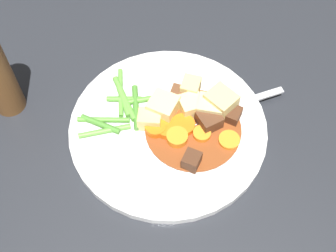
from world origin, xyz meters
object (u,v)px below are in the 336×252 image
(carrot_slice_0, at_px, (182,128))
(carrot_slice_4, at_px, (166,128))
(meat_chunk_1, at_px, (179,96))
(potato_chunk_5, at_px, (211,108))
(potato_chunk_0, at_px, (163,107))
(carrot_slice_1, at_px, (202,134))
(potato_chunk_4, at_px, (191,88))
(carrot_slice_2, at_px, (156,128))
(potato_chunk_1, at_px, (221,103))
(fork, at_px, (224,108))
(meat_chunk_0, at_px, (209,120))
(potato_chunk_2, at_px, (150,117))
(potato_chunk_3, at_px, (191,105))
(carrot_slice_3, at_px, (177,138))
(meat_chunk_3, at_px, (192,161))
(dinner_plate, at_px, (168,128))
(meat_chunk_2, at_px, (234,115))
(carrot_slice_5, at_px, (229,140))

(carrot_slice_0, height_order, carrot_slice_4, carrot_slice_4)
(carrot_slice_0, height_order, meat_chunk_1, meat_chunk_1)
(carrot_slice_4, height_order, potato_chunk_5, potato_chunk_5)
(potato_chunk_0, bearing_deg, potato_chunk_5, 7.57)
(carrot_slice_1, distance_m, potato_chunk_4, 0.07)
(carrot_slice_2, height_order, potato_chunk_1, potato_chunk_1)
(carrot_slice_0, relative_size, potato_chunk_1, 0.88)
(carrot_slice_2, relative_size, potato_chunk_5, 0.82)
(carrot_slice_0, xyz_separation_m, potato_chunk_1, (0.05, 0.04, 0.01))
(potato_chunk_1, bearing_deg, fork, 30.01)
(carrot_slice_4, height_order, meat_chunk_0, meat_chunk_0)
(carrot_slice_4, bearing_deg, potato_chunk_2, 154.54)
(potato_chunk_3, relative_size, meat_chunk_0, 1.05)
(potato_chunk_2, relative_size, potato_chunk_3, 1.01)
(carrot_slice_3, xyz_separation_m, meat_chunk_3, (0.02, -0.03, 0.00))
(dinner_plate, bearing_deg, carrot_slice_0, -10.30)
(dinner_plate, relative_size, potato_chunk_0, 7.52)
(carrot_slice_2, bearing_deg, carrot_slice_3, -20.00)
(carrot_slice_3, relative_size, meat_chunk_2, 1.18)
(meat_chunk_0, bearing_deg, potato_chunk_3, 142.75)
(meat_chunk_1, bearing_deg, potato_chunk_2, -129.16)
(carrot_slice_3, xyz_separation_m, potato_chunk_3, (0.01, 0.05, 0.01))
(carrot_slice_5, relative_size, potato_chunk_1, 0.76)
(potato_chunk_4, bearing_deg, potato_chunk_0, -130.84)
(potato_chunk_1, bearing_deg, carrot_slice_2, -151.25)
(meat_chunk_3, bearing_deg, dinner_plate, 125.49)
(carrot_slice_5, bearing_deg, potato_chunk_3, 142.37)
(carrot_slice_4, distance_m, potato_chunk_3, 0.05)
(carrot_slice_1, xyz_separation_m, carrot_slice_4, (-0.05, 0.00, 0.00))
(dinner_plate, height_order, meat_chunk_1, meat_chunk_1)
(potato_chunk_1, relative_size, fork, 0.24)
(carrot_slice_3, relative_size, meat_chunk_0, 0.99)
(carrot_slice_3, relative_size, meat_chunk_1, 1.15)
(potato_chunk_1, height_order, potato_chunk_3, potato_chunk_1)
(carrot_slice_2, bearing_deg, meat_chunk_0, 15.11)
(carrot_slice_0, xyz_separation_m, carrot_slice_1, (0.03, -0.01, -0.00))
(carrot_slice_0, relative_size, potato_chunk_5, 0.91)
(carrot_slice_5, relative_size, meat_chunk_2, 1.17)
(potato_chunk_1, relative_size, meat_chunk_1, 1.49)
(carrot_slice_4, bearing_deg, meat_chunk_1, 78.30)
(potato_chunk_1, bearing_deg, carrot_slice_3, -132.61)
(dinner_plate, height_order, carrot_slice_3, carrot_slice_3)
(meat_chunk_1, bearing_deg, carrot_slice_2, -114.16)
(potato_chunk_3, xyz_separation_m, potato_chunk_5, (0.03, -0.00, 0.00))
(carrot_slice_2, distance_m, potato_chunk_3, 0.06)
(potato_chunk_0, height_order, fork, potato_chunk_0)
(potato_chunk_1, relative_size, potato_chunk_2, 1.22)
(potato_chunk_4, height_order, meat_chunk_3, potato_chunk_4)
(carrot_slice_2, relative_size, potato_chunk_4, 1.06)
(carrot_slice_5, distance_m, fork, 0.06)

